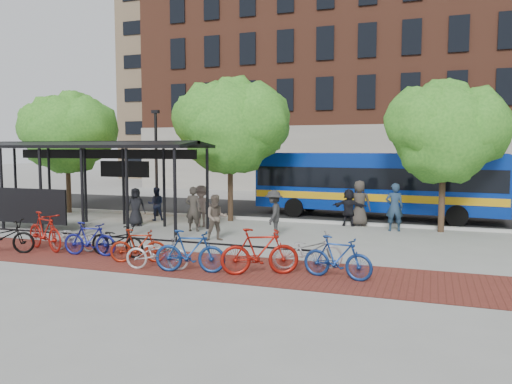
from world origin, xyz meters
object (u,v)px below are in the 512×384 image
(bike_7, at_px, (190,251))
(tree_a, at_px, (69,130))
(bus_shelter, at_px, (81,156))
(pedestrian_3, at_px, (201,206))
(pedestrian_7, at_px, (394,207))
(tree_b, at_px, (232,122))
(pedestrian_5, at_px, (349,207))
(bike_4, at_px, (117,240))
(pedestrian_9, at_px, (274,214))
(bike_3, at_px, (90,239))
(bike_2, at_px, (74,237))
(pedestrian_1, at_px, (193,209))
(bike_1, at_px, (45,231))
(bike_5, at_px, (138,246))
(bike_11, at_px, (338,258))
(pedestrian_8, at_px, (216,218))
(bike_0, at_px, (2,237))
(lamp_post_left, at_px, (156,160))
(bike_9, at_px, (260,252))
(pedestrian_6, at_px, (359,203))
(bike_6, at_px, (157,253))
(pedestrian_0, at_px, (136,207))
(tree_c, at_px, (446,129))
(bike_10, at_px, (308,251))
(pedestrian_2, at_px, (156,204))
(bus, at_px, (376,181))

(bike_7, bearing_deg, tree_a, 39.53)
(bus_shelter, distance_m, pedestrian_3, 5.40)
(pedestrian_7, bearing_deg, bike_7, 50.14)
(tree_b, relative_size, pedestrian_5, 4.08)
(tree_a, bearing_deg, bike_4, -43.73)
(pedestrian_3, distance_m, pedestrian_9, 3.90)
(bike_3, bearing_deg, pedestrian_7, -54.18)
(tree_b, relative_size, bike_2, 3.75)
(pedestrian_5, bearing_deg, tree_b, 5.39)
(pedestrian_1, bearing_deg, bike_1, 55.17)
(bike_5, distance_m, pedestrian_5, 10.08)
(bike_7, distance_m, pedestrian_7, 9.89)
(pedestrian_5, bearing_deg, bike_11, 99.44)
(bike_3, bearing_deg, bike_2, 58.20)
(pedestrian_8, bearing_deg, bike_0, -170.63)
(lamp_post_left, relative_size, bike_9, 2.50)
(bike_7, relative_size, pedestrian_8, 1.15)
(pedestrian_1, xyz_separation_m, pedestrian_6, (6.03, 3.62, 0.08))
(bike_4, relative_size, pedestrian_8, 1.16)
(pedestrian_5, bearing_deg, lamp_post_left, 2.43)
(tree_b, xyz_separation_m, pedestrian_7, (7.14, -0.46, -3.50))
(lamp_post_left, relative_size, pedestrian_8, 3.10)
(pedestrian_1, xyz_separation_m, pedestrian_9, (3.44, -0.27, -0.02))
(bus_shelter, height_order, bike_2, bus_shelter)
(bike_4, bearing_deg, bike_7, -105.32)
(bike_3, xyz_separation_m, bike_6, (2.88, -0.85, -0.06))
(tree_a, xyz_separation_m, pedestrian_5, (14.22, 0.29, -3.45))
(pedestrian_0, relative_size, pedestrian_1, 0.90)
(tree_c, distance_m, bike_6, 12.38)
(bike_3, distance_m, bike_9, 5.69)
(bike_10, distance_m, pedestrian_1, 7.39)
(bike_5, bearing_deg, bike_0, 74.48)
(tree_c, height_order, pedestrian_0, tree_c)
(tree_a, bearing_deg, pedestrian_2, -10.39)
(bike_9, bearing_deg, bus, -32.86)
(bike_5, distance_m, pedestrian_3, 6.73)
(bike_4, relative_size, pedestrian_6, 0.99)
(pedestrian_2, relative_size, pedestrian_3, 0.87)
(lamp_post_left, xyz_separation_m, pedestrian_1, (3.69, -3.42, -1.85))
(bike_0, bearing_deg, bike_7, -114.60)
(bus, distance_m, pedestrian_0, 11.08)
(pedestrian_7, bearing_deg, bike_10, 64.41)
(bike_3, height_order, bike_10, bike_3)
(bike_1, distance_m, bike_7, 5.87)
(tree_b, relative_size, bike_6, 3.66)
(bike_4, bearing_deg, bike_6, -113.89)
(tree_b, bearing_deg, bus, 27.10)
(lamp_post_left, bearing_deg, tree_c, -1.10)
(pedestrian_6, height_order, pedestrian_8, pedestrian_6)
(bike_11, distance_m, pedestrian_3, 9.50)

